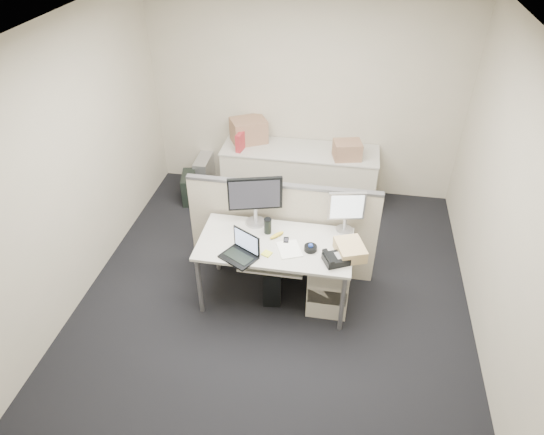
% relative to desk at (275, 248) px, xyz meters
% --- Properties ---
extents(floor, '(4.00, 4.50, 0.01)m').
position_rel_desk_xyz_m(floor, '(0.00, 0.00, -0.67)').
color(floor, black).
rests_on(floor, ground).
extents(ceiling, '(4.00, 4.50, 0.01)m').
position_rel_desk_xyz_m(ceiling, '(0.00, 0.00, 2.04)').
color(ceiling, white).
rests_on(ceiling, ground).
extents(wall_back, '(4.00, 0.02, 2.70)m').
position_rel_desk_xyz_m(wall_back, '(0.00, 2.25, 0.69)').
color(wall_back, beige).
rests_on(wall_back, ground).
extents(wall_front, '(4.00, 0.02, 2.70)m').
position_rel_desk_xyz_m(wall_front, '(0.00, -2.25, 0.69)').
color(wall_front, beige).
rests_on(wall_front, ground).
extents(wall_left, '(0.02, 4.50, 2.70)m').
position_rel_desk_xyz_m(wall_left, '(-2.00, 0.00, 0.69)').
color(wall_left, beige).
rests_on(wall_left, ground).
extents(wall_right, '(0.02, 4.50, 2.70)m').
position_rel_desk_xyz_m(wall_right, '(2.00, 0.00, 0.69)').
color(wall_right, beige).
rests_on(wall_right, ground).
extents(desk, '(1.50, 0.75, 0.73)m').
position_rel_desk_xyz_m(desk, '(0.00, 0.00, 0.00)').
color(desk, beige).
rests_on(desk, floor).
extents(keyboard_tray, '(0.62, 0.32, 0.02)m').
position_rel_desk_xyz_m(keyboard_tray, '(0.00, -0.18, -0.04)').
color(keyboard_tray, beige).
rests_on(keyboard_tray, desk).
extents(drawer_pedestal, '(0.40, 0.55, 0.65)m').
position_rel_desk_xyz_m(drawer_pedestal, '(0.55, 0.05, -0.34)').
color(drawer_pedestal, beige).
rests_on(drawer_pedestal, floor).
extents(cubicle_partition, '(2.00, 0.06, 1.10)m').
position_rel_desk_xyz_m(cubicle_partition, '(0.00, 0.45, -0.11)').
color(cubicle_partition, beige).
rests_on(cubicle_partition, floor).
extents(back_counter, '(2.00, 0.60, 0.72)m').
position_rel_desk_xyz_m(back_counter, '(0.00, 1.93, -0.30)').
color(back_counter, beige).
rests_on(back_counter, floor).
extents(monitor_main, '(0.58, 0.34, 0.54)m').
position_rel_desk_xyz_m(monitor_main, '(-0.25, 0.28, 0.34)').
color(monitor_main, black).
rests_on(monitor_main, desk).
extents(monitor_small, '(0.39, 0.25, 0.44)m').
position_rel_desk_xyz_m(monitor_small, '(0.65, 0.32, 0.29)').
color(monitor_small, '#B7B7BC').
rests_on(monitor_small, desk).
extents(laptop, '(0.40, 0.37, 0.24)m').
position_rel_desk_xyz_m(laptop, '(-0.30, -0.28, 0.18)').
color(laptop, black).
rests_on(laptop, desk).
extents(trackball, '(0.16, 0.16, 0.05)m').
position_rel_desk_xyz_m(trackball, '(0.35, -0.05, 0.09)').
color(trackball, black).
rests_on(trackball, desk).
extents(desk_phone, '(0.28, 0.26, 0.07)m').
position_rel_desk_xyz_m(desk_phone, '(0.60, -0.18, 0.10)').
color(desk_phone, black).
rests_on(desk_phone, desk).
extents(paper_stack, '(0.29, 0.32, 0.01)m').
position_rel_desk_xyz_m(paper_stack, '(0.15, -0.08, 0.07)').
color(paper_stack, white).
rests_on(paper_stack, desk).
extents(sticky_pad, '(0.11, 0.11, 0.01)m').
position_rel_desk_xyz_m(sticky_pad, '(-0.05, -0.18, 0.07)').
color(sticky_pad, yellow).
rests_on(sticky_pad, desk).
extents(travel_mug, '(0.08, 0.08, 0.16)m').
position_rel_desk_xyz_m(travel_mug, '(-0.10, 0.15, 0.14)').
color(travel_mug, black).
rests_on(travel_mug, desk).
extents(banana, '(0.15, 0.16, 0.04)m').
position_rel_desk_xyz_m(banana, '(0.00, 0.10, 0.08)').
color(banana, gold).
rests_on(banana, desk).
extents(cellphone, '(0.06, 0.10, 0.01)m').
position_rel_desk_xyz_m(cellphone, '(0.10, 0.05, 0.07)').
color(cellphone, black).
rests_on(cellphone, desk).
extents(manila_folders, '(0.34, 0.38, 0.12)m').
position_rel_desk_xyz_m(manila_folders, '(0.72, -0.05, 0.12)').
color(manila_folders, tan).
rests_on(manila_folders, desk).
extents(keyboard, '(0.45, 0.16, 0.03)m').
position_rel_desk_xyz_m(keyboard, '(-0.05, -0.14, -0.02)').
color(keyboard, black).
rests_on(keyboard, keyboard_tray).
extents(pc_tower_desk, '(0.24, 0.47, 0.42)m').
position_rel_desk_xyz_m(pc_tower_desk, '(-0.04, 0.07, -0.45)').
color(pc_tower_desk, black).
rests_on(pc_tower_desk, floor).
extents(pc_tower_spare_dark, '(0.25, 0.44, 0.38)m').
position_rel_desk_xyz_m(pc_tower_spare_dark, '(-1.45, 1.63, -0.47)').
color(pc_tower_spare_dark, black).
rests_on(pc_tower_spare_dark, floor).
extents(pc_tower_spare_silver, '(0.19, 0.47, 0.43)m').
position_rel_desk_xyz_m(pc_tower_spare_silver, '(-1.35, 2.03, -0.45)').
color(pc_tower_spare_silver, '#B7B7BC').
rests_on(pc_tower_spare_silver, floor).
extents(cardboard_box_left, '(0.54, 0.50, 0.33)m').
position_rel_desk_xyz_m(cardboard_box_left, '(-0.70, 2.05, 0.22)').
color(cardboard_box_left, '#987259').
rests_on(cardboard_box_left, back_counter).
extents(cardboard_box_right, '(0.39, 0.33, 0.24)m').
position_rel_desk_xyz_m(cardboard_box_right, '(0.60, 1.81, 0.18)').
color(cardboard_box_right, '#987259').
rests_on(cardboard_box_right, back_counter).
extents(red_binder, '(0.11, 0.28, 0.26)m').
position_rel_desk_xyz_m(red_binder, '(-0.74, 1.83, 0.18)').
color(red_binder, '#AB272E').
rests_on(red_binder, back_counter).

